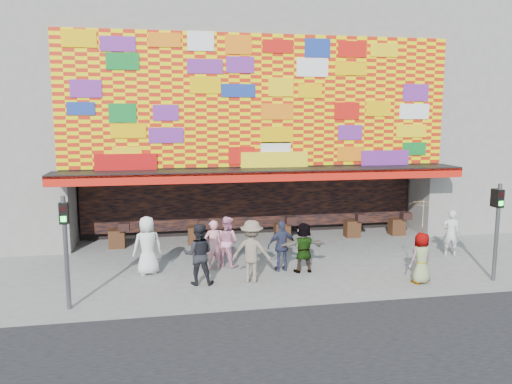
# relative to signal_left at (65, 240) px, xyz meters

# --- Properties ---
(ground) EXTENTS (90.00, 90.00, 0.00)m
(ground) POSITION_rel_signal_left_xyz_m (6.20, 1.50, -1.86)
(ground) COLOR slate
(ground) RESTS_ON ground
(shop_building) EXTENTS (15.20, 9.40, 10.00)m
(shop_building) POSITION_rel_signal_left_xyz_m (6.20, 9.68, 3.37)
(shop_building) COLOR gray
(shop_building) RESTS_ON ground
(neighbor_right) EXTENTS (11.00, 8.00, 12.00)m
(neighbor_right) POSITION_rel_signal_left_xyz_m (19.20, 9.50, 4.14)
(neighbor_right) COLOR gray
(neighbor_right) RESTS_ON ground
(signal_left) EXTENTS (0.22, 0.20, 3.00)m
(signal_left) POSITION_rel_signal_left_xyz_m (0.00, 0.00, 0.00)
(signal_left) COLOR #59595B
(signal_left) RESTS_ON ground
(signal_right) EXTENTS (0.22, 0.20, 3.00)m
(signal_right) POSITION_rel_signal_left_xyz_m (12.40, 0.00, 0.00)
(signal_right) COLOR #59595B
(signal_right) RESTS_ON ground
(ped_a) EXTENTS (1.04, 0.81, 1.88)m
(ped_a) POSITION_rel_signal_left_xyz_m (1.96, 2.59, -0.92)
(ped_a) COLOR silver
(ped_a) RESTS_ON ground
(ped_b) EXTENTS (0.68, 0.53, 1.64)m
(ped_b) POSITION_rel_signal_left_xyz_m (4.06, 2.73, -1.04)
(ped_b) COLOR pink
(ped_b) RESTS_ON ground
(ped_c) EXTENTS (0.99, 0.82, 1.85)m
(ped_c) POSITION_rel_signal_left_xyz_m (3.49, 1.34, -0.94)
(ped_c) COLOR black
(ped_c) RESTS_ON ground
(ped_d) EXTENTS (1.41, 1.13, 1.90)m
(ped_d) POSITION_rel_signal_left_xyz_m (5.09, 1.27, -0.91)
(ped_d) COLOR #786857
(ped_d) RESTS_ON ground
(ped_e) EXTENTS (1.00, 0.48, 1.65)m
(ped_e) POSITION_rel_signal_left_xyz_m (6.24, 2.16, -1.03)
(ped_e) COLOR #2D334F
(ped_e) RESTS_ON ground
(ped_f) EXTENTS (1.51, 0.48, 1.62)m
(ped_f) POSITION_rel_signal_left_xyz_m (6.89, 1.90, -1.05)
(ped_f) COLOR gray
(ped_f) RESTS_ON ground
(ped_g) EXTENTS (0.86, 0.66, 1.55)m
(ped_g) POSITION_rel_signal_left_xyz_m (10.07, 0.20, -1.08)
(ped_g) COLOR gray
(ped_g) RESTS_ON ground
(ped_h) EXTENTS (0.71, 0.59, 1.67)m
(ped_h) POSITION_rel_signal_left_xyz_m (12.64, 2.79, -1.03)
(ped_h) COLOR beige
(ped_h) RESTS_ON ground
(ped_i) EXTENTS (1.04, 1.03, 1.70)m
(ped_i) POSITION_rel_signal_left_xyz_m (4.55, 2.99, -1.01)
(ped_i) COLOR pink
(ped_i) RESTS_ON ground
(parasol) EXTENTS (1.07, 1.09, 1.80)m
(parasol) POSITION_rel_signal_left_xyz_m (10.07, 0.20, 0.26)
(parasol) COLOR beige
(parasol) RESTS_ON ground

